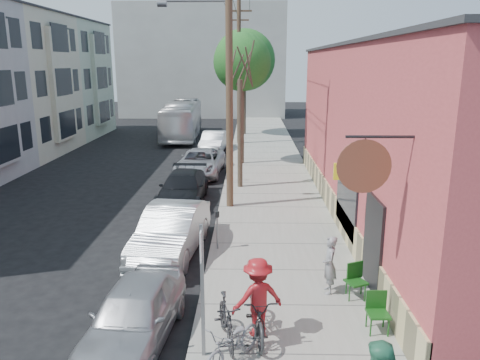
{
  "coord_description": "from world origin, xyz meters",
  "views": [
    {
      "loc": [
        3.27,
        -12.38,
        5.93
      ],
      "look_at": [
        2.89,
        5.14,
        1.5
      ],
      "focal_mm": 35.0,
      "sensor_mm": 36.0,
      "label": 1
    }
  ],
  "objects_px": {
    "parking_meter_near": "(217,224)",
    "tree_leafy_mid": "(242,62)",
    "cyclist": "(258,297)",
    "patio_chair_a": "(378,314)",
    "car_3": "(200,162)",
    "tree_bare": "(240,134)",
    "car_2": "(183,188)",
    "parked_bike_a": "(226,320)",
    "bus": "(182,120)",
    "tree_leafy_far": "(245,60)",
    "car_4": "(214,142)",
    "sign_post": "(202,279)",
    "patio_chair_b": "(356,282)",
    "parking_meter_far": "(229,165)",
    "patron_grey": "(329,265)",
    "parked_bike_b": "(233,344)",
    "utility_pole_near": "(228,76)",
    "car_0": "(134,314)",
    "car_1": "(171,231)"
  },
  "relations": [
    {
      "from": "parking_meter_near",
      "to": "tree_leafy_mid",
      "type": "xyz_separation_m",
      "value": [
        0.55,
        13.09,
        4.92
      ]
    },
    {
      "from": "cyclist",
      "to": "patio_chair_a",
      "type": "bearing_deg",
      "value": 161.97
    },
    {
      "from": "car_3",
      "to": "tree_bare",
      "type": "bearing_deg",
      "value": -49.45
    },
    {
      "from": "cyclist",
      "to": "car_2",
      "type": "relative_size",
      "value": 0.39
    },
    {
      "from": "tree_bare",
      "to": "car_3",
      "type": "height_order",
      "value": "tree_bare"
    },
    {
      "from": "cyclist",
      "to": "parked_bike_a",
      "type": "xyz_separation_m",
      "value": [
        -0.66,
        -0.29,
        -0.38
      ]
    },
    {
      "from": "parking_meter_near",
      "to": "bus",
      "type": "xyz_separation_m",
      "value": [
        -4.44,
        23.54,
        0.46
      ]
    },
    {
      "from": "parking_meter_near",
      "to": "tree_leafy_far",
      "type": "xyz_separation_m",
      "value": [
        0.55,
        24.68,
        5.1
      ]
    },
    {
      "from": "bus",
      "to": "cyclist",
      "type": "bearing_deg",
      "value": -81.2
    },
    {
      "from": "car_4",
      "to": "bus",
      "type": "relative_size",
      "value": 0.4
    },
    {
      "from": "patio_chair_a",
      "to": "tree_leafy_mid",
      "type": "bearing_deg",
      "value": 98.12
    },
    {
      "from": "sign_post",
      "to": "tree_leafy_mid",
      "type": "xyz_separation_m",
      "value": [
        0.45,
        18.66,
        4.07
      ]
    },
    {
      "from": "tree_bare",
      "to": "patio_chair_b",
      "type": "xyz_separation_m",
      "value": [
        3.14,
        -10.84,
        -2.07
      ]
    },
    {
      "from": "sign_post",
      "to": "tree_bare",
      "type": "bearing_deg",
      "value": 88.06
    },
    {
      "from": "sign_post",
      "to": "tree_bare",
      "type": "height_order",
      "value": "tree_bare"
    },
    {
      "from": "parking_meter_far",
      "to": "tree_leafy_mid",
      "type": "xyz_separation_m",
      "value": [
        0.55,
        4.37,
        4.92
      ]
    },
    {
      "from": "patio_chair_a",
      "to": "patron_grey",
      "type": "relative_size",
      "value": 0.58
    },
    {
      "from": "tree_leafy_mid",
      "to": "cyclist",
      "type": "distance_m",
      "value": 18.56
    },
    {
      "from": "car_3",
      "to": "bus",
      "type": "xyz_separation_m",
      "value": [
        -2.78,
        12.87,
        0.77
      ]
    },
    {
      "from": "parking_meter_far",
      "to": "car_3",
      "type": "bearing_deg",
      "value": 130.36
    },
    {
      "from": "tree_leafy_mid",
      "to": "parked_bike_a",
      "type": "height_order",
      "value": "tree_leafy_mid"
    },
    {
      "from": "tree_leafy_far",
      "to": "parked_bike_b",
      "type": "xyz_separation_m",
      "value": [
        0.15,
        -30.55,
        -5.48
      ]
    },
    {
      "from": "tree_leafy_far",
      "to": "parking_meter_far",
      "type": "bearing_deg",
      "value": -91.97
    },
    {
      "from": "utility_pole_near",
      "to": "car_3",
      "type": "relative_size",
      "value": 2.04
    },
    {
      "from": "parking_meter_near",
      "to": "tree_bare",
      "type": "bearing_deg",
      "value": 85.92
    },
    {
      "from": "cyclist",
      "to": "car_0",
      "type": "relative_size",
      "value": 0.45
    },
    {
      "from": "car_1",
      "to": "utility_pole_near",
      "type": "bearing_deg",
      "value": 77.12
    },
    {
      "from": "parking_meter_near",
      "to": "cyclist",
      "type": "relative_size",
      "value": 0.7
    },
    {
      "from": "tree_leafy_far",
      "to": "patio_chair_b",
      "type": "relative_size",
      "value": 9.53
    },
    {
      "from": "car_2",
      "to": "car_3",
      "type": "xyz_separation_m",
      "value": [
        0.19,
        5.25,
        0.01
      ]
    },
    {
      "from": "parked_bike_a",
      "to": "utility_pole_near",
      "type": "bearing_deg",
      "value": 79.75
    },
    {
      "from": "parked_bike_b",
      "to": "bus",
      "type": "height_order",
      "value": "bus"
    },
    {
      "from": "tree_bare",
      "to": "cyclist",
      "type": "relative_size",
      "value": 2.83
    },
    {
      "from": "car_3",
      "to": "bus",
      "type": "distance_m",
      "value": 13.19
    },
    {
      "from": "tree_leafy_mid",
      "to": "car_3",
      "type": "height_order",
      "value": "tree_leafy_mid"
    },
    {
      "from": "patron_grey",
      "to": "tree_leafy_mid",
      "type": "bearing_deg",
      "value": -168.92
    },
    {
      "from": "sign_post",
      "to": "patron_grey",
      "type": "distance_m",
      "value": 4.13
    },
    {
      "from": "tree_leafy_far",
      "to": "patio_chair_b",
      "type": "distance_m",
      "value": 28.51
    },
    {
      "from": "car_3",
      "to": "parking_meter_far",
      "type": "bearing_deg",
      "value": -45.91
    },
    {
      "from": "tree_leafy_far",
      "to": "patron_grey",
      "type": "xyz_separation_m",
      "value": [
        2.51,
        -27.52,
        -5.17
      ]
    },
    {
      "from": "parking_meter_near",
      "to": "car_4",
      "type": "xyz_separation_m",
      "value": [
        -1.45,
        17.3,
        -0.29
      ]
    },
    {
      "from": "sign_post",
      "to": "parked_bike_b",
      "type": "distance_m",
      "value": 1.4
    },
    {
      "from": "car_1",
      "to": "patio_chair_a",
      "type": "bearing_deg",
      "value": -34.9
    },
    {
      "from": "parking_meter_near",
      "to": "parked_bike_a",
      "type": "height_order",
      "value": "parking_meter_near"
    },
    {
      "from": "parking_meter_far",
      "to": "parked_bike_b",
      "type": "relative_size",
      "value": 0.72
    },
    {
      "from": "patio_chair_b",
      "to": "cyclist",
      "type": "distance_m",
      "value": 3.05
    },
    {
      "from": "sign_post",
      "to": "car_2",
      "type": "bearing_deg",
      "value": 100.07
    },
    {
      "from": "patio_chair_b",
      "to": "parked_bike_b",
      "type": "distance_m",
      "value": 4.06
    },
    {
      "from": "tree_bare",
      "to": "tree_leafy_far",
      "type": "height_order",
      "value": "tree_leafy_far"
    },
    {
      "from": "utility_pole_near",
      "to": "tree_bare",
      "type": "distance_m",
      "value": 4.18
    }
  ]
}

